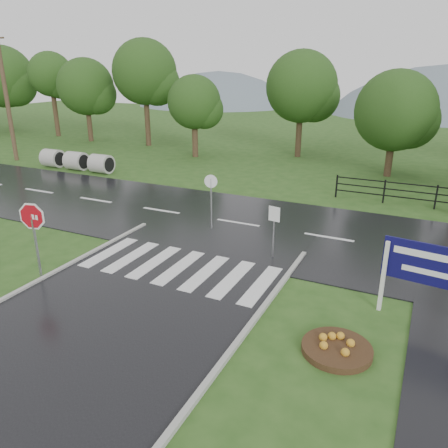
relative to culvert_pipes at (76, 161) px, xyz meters
The scene contains 13 objects.
ground 20.47m from the culvert_pipes, 47.14° to the right, with size 120.00×120.00×0.00m, color #294E1A.
main_road 14.80m from the culvert_pipes, 19.76° to the right, with size 90.00×8.00×0.04m, color black.
crosswalk 17.15m from the culvert_pipes, 35.69° to the right, with size 6.50×2.80×0.02m.
fence_west 21.69m from the culvert_pipes, ahead, with size 9.58×0.08×1.20m.
hills 55.35m from the culvert_pipes, 70.80° to the left, with size 102.00×48.00×48.00m.
treeline 17.44m from the culvert_pipes, 31.10° to the left, with size 83.20×5.20×10.00m.
culvert_pipes is the anchor object (origin of this frame).
stop_sign 16.10m from the culvert_pipes, 50.97° to the right, with size 1.18×0.28×2.71m.
estate_billboard 23.76m from the culvert_pipes, 24.46° to the right, with size 2.52×0.38×2.21m.
flower_bed 23.31m from the culvert_pipes, 31.94° to the right, with size 1.70×1.70×0.34m.
reg_sign_small 18.29m from the culvert_pipes, 25.26° to the right, with size 0.43×0.09×1.96m.
reg_sign_round 14.55m from the culvert_pipes, 24.88° to the right, with size 0.54×0.14×2.38m.
utility_pole_west 7.44m from the culvert_pipes, behind, with size 1.59×0.31×8.97m.
Camera 1 is at (7.22, -6.54, 6.58)m, focal length 35.00 mm.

